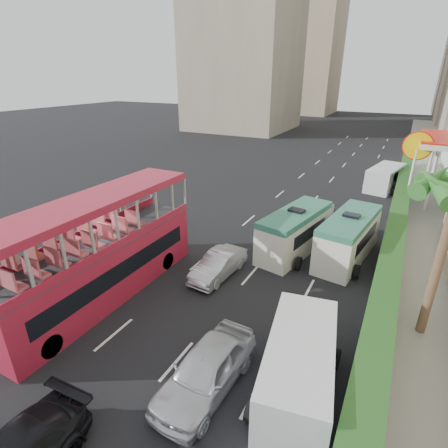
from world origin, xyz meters
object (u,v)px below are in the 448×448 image
Objects in this scene: car_silver_lane_a at (219,275)px; minibus_near at (295,232)px; double_decker_bus at (100,249)px; panel_van_far at (385,178)px; minibus_far at (348,238)px; car_silver_lane_b at (207,387)px; panel_van_near at (299,367)px; palm_tree at (438,264)px; van_asset at (312,224)px.

minibus_near is (2.75, 4.61, 1.32)m from car_silver_lane_a.
double_decker_bus reaches higher than minibus_near.
minibus_near is 16.78m from panel_van_far.
double_decker_bus is at bearing -128.40° from minibus_far.
panel_van_near is (2.83, 1.32, 1.06)m from car_silver_lane_b.
double_decker_bus reaches higher than panel_van_near.
minibus_far is at bearing 80.43° from car_silver_lane_b.
palm_tree is at bearing 16.16° from double_decker_bus.
palm_tree is (3.76, 5.18, 2.32)m from panel_van_near.
palm_tree reaches higher than van_asset.
minibus_near is at bearing -90.99° from panel_van_far.
car_silver_lane_b is 0.78× the size of minibus_far.
car_silver_lane_a is 0.76× the size of panel_van_far.
double_decker_bus is at bearing -116.83° from minibus_near.
car_silver_lane_b is 9.85m from palm_tree.
van_asset is 12.24m from panel_van_far.
minibus_near is 0.93× the size of palm_tree.
van_asset is 5.32m from minibus_far.
panel_van_near reaches higher than car_silver_lane_b.
minibus_far is (9.83, 9.37, -1.20)m from double_decker_bus.
palm_tree is (3.97, -5.37, 2.05)m from minibus_far.
van_asset is (2.73, 9.37, 0.00)m from car_silver_lane_a.
minibus_near is at bearing -160.75° from minibus_far.
panel_van_far reaches higher than car_silver_lane_b.
van_asset is 0.88× the size of minibus_near.
minibus_near reaches higher than car_silver_lane_b.
palm_tree is at bearing -58.00° from van_asset.
minibus_near is at bearing 52.11° from double_decker_bus.
double_decker_bus is at bearing -100.90° from panel_van_far.
panel_van_near is (10.04, -1.18, -1.47)m from double_decker_bus.
car_silver_lane_a is at bearing -129.88° from minibus_far.
car_silver_lane_a is 0.63× the size of palm_tree.
minibus_far is 0.94× the size of palm_tree.
van_asset is (6.81, 13.53, -2.53)m from double_decker_bus.
double_decker_bus reaches higher than minibus_far.
palm_tree is (9.72, -0.16, 3.38)m from car_silver_lane_a.
van_asset is at bearing 134.03° from minibus_far.
car_silver_lane_a is 8.08m from panel_van_near.
panel_van_near is at bearing -125.93° from palm_tree.
double_decker_bus is at bearing 163.74° from car_silver_lane_b.
double_decker_bus is 11.18m from minibus_near.
car_silver_lane_b is at bearing -92.80° from van_asset.
car_silver_lane_b is 3.30m from panel_van_near.
palm_tree is at bearing 3.31° from car_silver_lane_a.
palm_tree is (13.80, 4.00, 0.85)m from double_decker_bus.
double_decker_bus is 15.36m from van_asset.
minibus_near is 1.12× the size of panel_van_far.
palm_tree is (6.99, -9.53, 3.38)m from van_asset.
panel_van_near is at bearing -61.00° from minibus_near.
minibus_far is at bearing -80.77° from panel_van_far.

